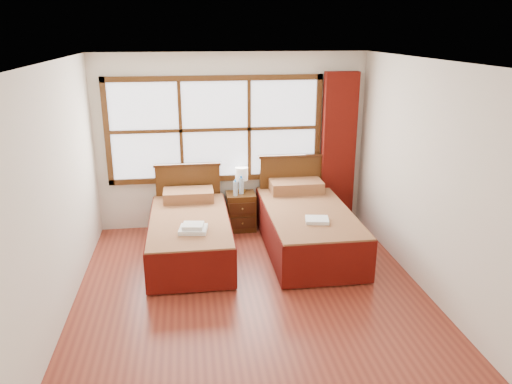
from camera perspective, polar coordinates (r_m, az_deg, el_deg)
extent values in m
plane|color=maroon|center=(5.84, -0.45, -11.67)|extent=(4.50, 4.50, 0.00)
plane|color=white|center=(5.08, -0.53, 14.70)|extent=(4.50, 4.50, 0.00)
plane|color=silver|center=(7.48, -2.74, 5.74)|extent=(4.00, 0.00, 4.00)
plane|color=silver|center=(5.45, -21.85, -0.35)|extent=(0.00, 4.50, 4.50)
plane|color=silver|center=(5.91, 19.14, 1.35)|extent=(0.00, 4.50, 4.50)
cube|color=white|center=(7.39, -4.69, 7.14)|extent=(3.00, 0.02, 1.40)
cube|color=#48280F|center=(7.55, -4.53, 1.59)|extent=(3.16, 0.06, 0.08)
cube|color=#48280F|center=(7.27, -4.83, 12.84)|extent=(3.16, 0.06, 0.08)
cube|color=#48280F|center=(7.45, -16.66, 6.52)|extent=(0.08, 0.06, 1.56)
cube|color=#48280F|center=(7.61, 7.07, 7.39)|extent=(0.08, 0.06, 1.56)
cube|color=#48280F|center=(7.36, -8.59, 6.95)|extent=(0.05, 0.05, 1.40)
cube|color=#48280F|center=(7.42, -0.79, 7.23)|extent=(0.05, 0.05, 1.40)
cube|color=#48280F|center=(7.37, -4.68, 7.11)|extent=(3.00, 0.05, 0.05)
cube|color=#5A0F09|center=(7.68, 9.39, 4.86)|extent=(0.50, 0.16, 2.30)
cube|color=#3A1D0C|center=(6.75, -7.49, -6.14)|extent=(0.91, 1.82, 0.30)
cube|color=#5E1C0D|center=(6.64, -7.59, -4.00)|extent=(1.02, 2.02, 0.25)
cube|color=#570E09|center=(6.72, -11.89, -5.34)|extent=(0.03, 2.02, 0.50)
cube|color=#570E09|center=(6.71, -3.17, -4.97)|extent=(0.03, 2.02, 0.50)
cube|color=#570E09|center=(5.79, -7.40, -9.08)|extent=(1.02, 0.03, 0.50)
cube|color=#5E1C0D|center=(7.26, -7.72, -0.35)|extent=(0.71, 0.41, 0.16)
cube|color=#48280F|center=(7.56, -7.70, -0.61)|extent=(0.95, 0.06, 0.99)
cube|color=#3A1D0C|center=(7.42, -7.87, 3.08)|extent=(0.99, 0.08, 0.04)
cube|color=#3A1D0C|center=(6.92, 5.88, -5.32)|extent=(0.98, 1.96, 0.32)
cube|color=#5E1C0D|center=(6.81, 5.96, -3.05)|extent=(1.10, 2.18, 0.27)
cube|color=#570E09|center=(6.77, 1.38, -4.57)|extent=(0.03, 2.18, 0.54)
cube|color=#570E09|center=(7.02, 10.28, -4.02)|extent=(0.03, 2.18, 0.54)
cube|color=#570E09|center=(5.92, 8.39, -8.26)|extent=(1.10, 0.03, 0.54)
cube|color=#5E1C0D|center=(7.46, 4.59, 0.68)|extent=(0.77, 0.45, 0.17)
cube|color=#48280F|center=(7.71, 4.21, 0.19)|extent=(1.02, 0.06, 1.07)
cube|color=#3A1D0C|center=(7.56, 4.31, 4.11)|extent=(1.07, 0.08, 0.04)
cube|color=#48280F|center=(7.54, -1.74, -2.21)|extent=(0.43, 0.38, 0.57)
cube|color=#3A1D0C|center=(7.39, -1.56, -3.57)|extent=(0.37, 0.02, 0.17)
cube|color=#3A1D0C|center=(7.31, -1.58, -1.92)|extent=(0.37, 0.02, 0.17)
sphere|color=#A88338|center=(7.37, -1.54, -3.62)|extent=(0.03, 0.03, 0.03)
sphere|color=#A88338|center=(7.29, -1.56, -1.96)|extent=(0.03, 0.03, 0.03)
cube|color=white|center=(6.16, -7.19, -4.27)|extent=(0.37, 0.34, 0.05)
cube|color=white|center=(6.15, -7.21, -3.84)|extent=(0.28, 0.25, 0.05)
cube|color=white|center=(6.35, 6.99, -3.19)|extent=(0.33, 0.30, 0.04)
cylinder|color=gold|center=(7.55, -1.65, 0.19)|extent=(0.12, 0.12, 0.02)
cylinder|color=gold|center=(7.52, -1.65, 0.84)|extent=(0.03, 0.03, 0.16)
cylinder|color=white|center=(7.47, -1.67, 2.12)|extent=(0.19, 0.19, 0.19)
cylinder|color=#ACC8DD|center=(7.32, -2.37, 0.39)|extent=(0.06, 0.06, 0.21)
cylinder|color=blue|center=(7.28, -2.38, 1.30)|extent=(0.03, 0.03, 0.03)
cylinder|color=#ACC8DD|center=(7.40, -1.70, 0.70)|extent=(0.07, 0.07, 0.24)
cylinder|color=blue|center=(7.36, -1.71, 1.71)|extent=(0.03, 0.03, 0.03)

